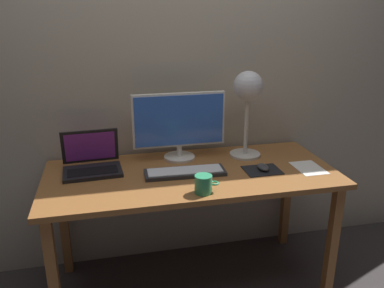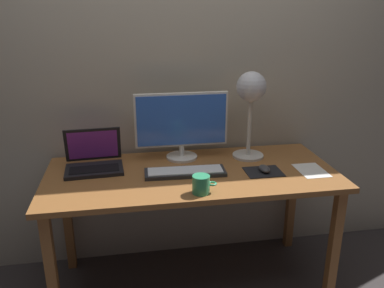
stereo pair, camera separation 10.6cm
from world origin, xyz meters
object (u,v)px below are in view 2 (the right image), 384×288
(desk_lamp, at_px, (251,94))
(keyboard_main, at_px, (185,172))
(mouse, at_px, (264,169))
(laptop, at_px, (94,158))
(monitor, at_px, (181,123))
(coffee_mug, at_px, (201,184))

(desk_lamp, bearing_deg, keyboard_main, -154.55)
(keyboard_main, distance_m, mouse, 0.44)
(laptop, xyz_separation_m, desk_lamp, (0.91, 0.02, 0.32))
(keyboard_main, bearing_deg, laptop, 160.43)
(keyboard_main, bearing_deg, mouse, -6.07)
(monitor, distance_m, desk_lamp, 0.44)
(monitor, relative_size, keyboard_main, 1.23)
(laptop, bearing_deg, keyboard_main, -19.57)
(monitor, bearing_deg, keyboard_main, -93.83)
(mouse, distance_m, coffee_mug, 0.44)
(desk_lamp, relative_size, coffee_mug, 4.26)
(keyboard_main, xyz_separation_m, coffee_mug, (0.04, -0.24, 0.03))
(coffee_mug, bearing_deg, monitor, 93.18)
(monitor, bearing_deg, laptop, -172.55)
(keyboard_main, height_order, laptop, laptop)
(monitor, height_order, coffee_mug, monitor)
(monitor, height_order, desk_lamp, desk_lamp)
(keyboard_main, bearing_deg, monitor, 86.17)
(coffee_mug, bearing_deg, mouse, 26.61)
(keyboard_main, height_order, mouse, mouse)
(laptop, bearing_deg, monitor, 7.45)
(laptop, relative_size, mouse, 3.41)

